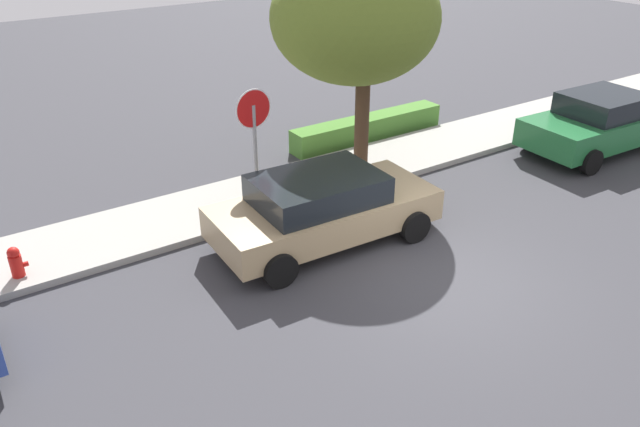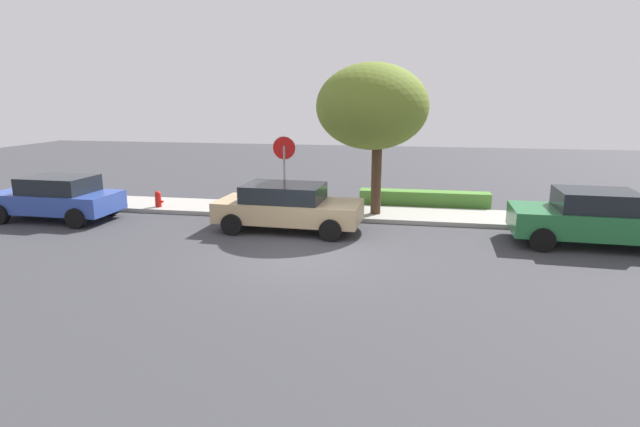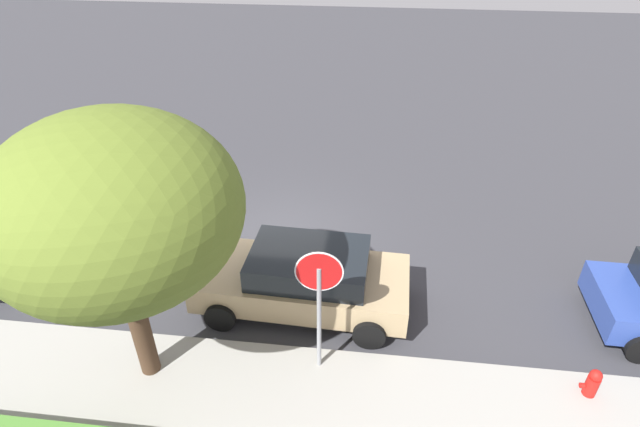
% 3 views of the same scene
% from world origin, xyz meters
% --- Properties ---
extents(ground_plane, '(60.00, 60.00, 0.00)m').
position_xyz_m(ground_plane, '(0.00, 0.00, 0.00)').
color(ground_plane, '#38383D').
extents(sidewalk_curb, '(32.00, 2.10, 0.14)m').
position_xyz_m(sidewalk_curb, '(0.00, 4.72, 0.07)').
color(sidewalk_curb, '#9E9B93').
rests_on(sidewalk_curb, ground_plane).
extents(stop_sign, '(0.80, 0.08, 2.74)m').
position_xyz_m(stop_sign, '(-1.50, 4.03, 1.89)').
color(stop_sign, gray).
rests_on(stop_sign, ground_plane).
extents(parked_car_tan, '(4.45, 2.22, 1.42)m').
position_xyz_m(parked_car_tan, '(-0.98, 2.36, 0.74)').
color(parked_car_tan, tan).
rests_on(parked_car_tan, ground_plane).
extents(parked_car_blue, '(4.13, 2.08, 1.46)m').
position_xyz_m(parked_car_blue, '(-8.84, 2.25, 0.76)').
color(parked_car_blue, '#2D479E').
rests_on(parked_car_blue, ground_plane).
extents(parked_car_green, '(4.43, 2.22, 1.53)m').
position_xyz_m(parked_car_green, '(7.70, 2.31, 0.77)').
color(parked_car_green, '#236B38').
rests_on(parked_car_green, ground_plane).
extents(street_tree_near_corner, '(3.68, 3.68, 5.10)m').
position_xyz_m(street_tree_near_corner, '(1.35, 4.59, 3.68)').
color(street_tree_near_corner, '#422D1E').
rests_on(street_tree_near_corner, ground_plane).
extents(fire_hydrant, '(0.30, 0.22, 0.72)m').
position_xyz_m(fire_hydrant, '(-6.23, 4.13, 0.36)').
color(fire_hydrant, red).
rests_on(fire_hydrant, ground_plane).
extents(front_yard_hedge, '(4.70, 0.64, 0.63)m').
position_xyz_m(front_yard_hedge, '(3.19, 6.33, 0.31)').
color(front_yard_hedge, '#4C8433').
rests_on(front_yard_hedge, ground_plane).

